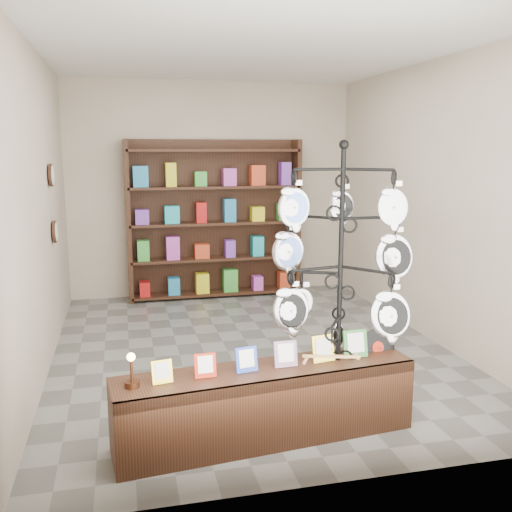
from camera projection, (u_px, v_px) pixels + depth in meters
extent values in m
plane|color=slate|center=(251.00, 349.00, 5.99)|extent=(5.00, 5.00, 0.00)
plane|color=beige|center=(212.00, 190.00, 8.10)|extent=(4.00, 0.00, 4.00)
plane|color=beige|center=(346.00, 249.00, 3.32)|extent=(4.00, 0.00, 4.00)
plane|color=beige|center=(40.00, 212.00, 5.25)|extent=(0.00, 5.00, 5.00)
plane|color=beige|center=(431.00, 202.00, 6.16)|extent=(0.00, 5.00, 5.00)
plane|color=white|center=(251.00, 50.00, 5.43)|extent=(5.00, 5.00, 0.00)
cylinder|color=black|center=(336.00, 424.00, 4.32)|extent=(0.56, 0.56, 0.03)
cylinder|color=black|center=(340.00, 293.00, 4.13)|extent=(0.05, 0.05, 2.08)
sphere|color=black|center=(344.00, 144.00, 3.94)|extent=(0.07, 0.07, 0.07)
ellipsoid|color=silver|center=(338.00, 335.00, 4.42)|extent=(0.11, 0.07, 0.22)
cube|color=#A66F45|center=(331.00, 356.00, 3.92)|extent=(0.39, 0.12, 0.04)
cube|color=black|center=(266.00, 404.00, 4.10)|extent=(2.21, 0.68, 0.53)
cube|color=gold|center=(162.00, 372.00, 3.79)|extent=(0.14, 0.07, 0.16)
cube|color=red|center=(205.00, 365.00, 3.88)|extent=(0.15, 0.07, 0.17)
cube|color=#263FA5|center=(246.00, 360.00, 3.98)|extent=(0.16, 0.07, 0.18)
cube|color=#E54C33|center=(286.00, 354.00, 4.08)|extent=(0.17, 0.07, 0.19)
cube|color=gold|center=(323.00, 348.00, 4.17)|extent=(0.18, 0.08, 0.20)
cube|color=#337233|center=(355.00, 344.00, 4.26)|extent=(0.19, 0.08, 0.21)
cylinder|color=black|center=(378.00, 347.00, 4.39)|extent=(0.30, 0.10, 0.29)
cylinder|color=red|center=(378.00, 348.00, 4.39)|extent=(0.10, 0.04, 0.10)
cylinder|color=#482514|center=(132.00, 384.00, 3.73)|extent=(0.10, 0.10, 0.04)
cylinder|color=#482514|center=(132.00, 371.00, 3.72)|extent=(0.02, 0.02, 0.14)
sphere|color=#FFBF59|center=(131.00, 357.00, 3.70)|extent=(0.06, 0.06, 0.06)
cube|color=black|center=(213.00, 218.00, 8.11)|extent=(2.40, 0.04, 2.20)
cube|color=black|center=(129.00, 222.00, 7.69)|extent=(0.06, 0.36, 2.20)
cube|color=black|center=(296.00, 217.00, 8.23)|extent=(0.06, 0.36, 2.20)
cube|color=black|center=(216.00, 292.00, 8.16)|extent=(2.36, 0.36, 0.04)
cube|color=black|center=(215.00, 258.00, 8.06)|extent=(2.36, 0.36, 0.03)
cube|color=black|center=(215.00, 223.00, 7.97)|extent=(2.36, 0.36, 0.04)
cube|color=black|center=(214.00, 187.00, 7.88)|extent=(2.36, 0.36, 0.04)
cube|color=black|center=(214.00, 150.00, 7.79)|extent=(2.36, 0.36, 0.04)
cylinder|color=black|center=(51.00, 175.00, 5.97)|extent=(0.03, 0.24, 0.24)
cylinder|color=black|center=(55.00, 232.00, 6.08)|extent=(0.03, 0.24, 0.24)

